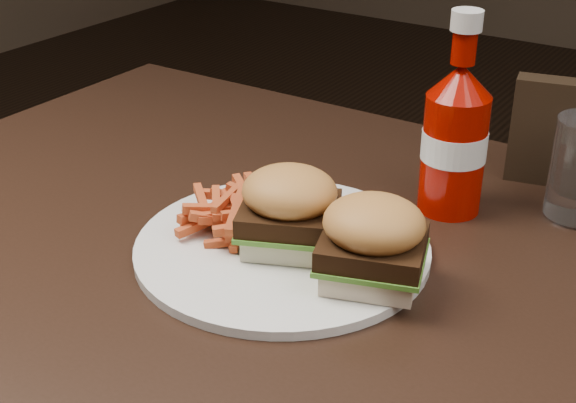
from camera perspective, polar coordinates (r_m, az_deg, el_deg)
The scene contains 6 objects.
dining_table at distance 0.72m, azimuth 4.52°, elevation -7.90°, with size 1.20×0.80×0.04m, color black.
plate at distance 0.77m, azimuth -0.41°, elevation -3.28°, with size 0.28×0.28×0.01m, color white.
sandwich_half_a at distance 0.75m, azimuth 0.10°, elevation -2.45°, with size 0.08×0.07×0.02m, color beige.
sandwich_half_b at distance 0.71m, azimuth 5.96°, elevation -4.84°, with size 0.08×0.07×0.02m, color beige.
fries_pile at distance 0.79m, azimuth -3.30°, elevation -0.27°, with size 0.10×0.10×0.04m, color #B23C11, non-canonical shape.
ketchup_bottle at distance 0.84m, azimuth 11.65°, elevation 3.17°, with size 0.07×0.07×0.13m, color #910800.
Camera 1 is at (0.28, -0.52, 1.15)m, focal length 50.00 mm.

